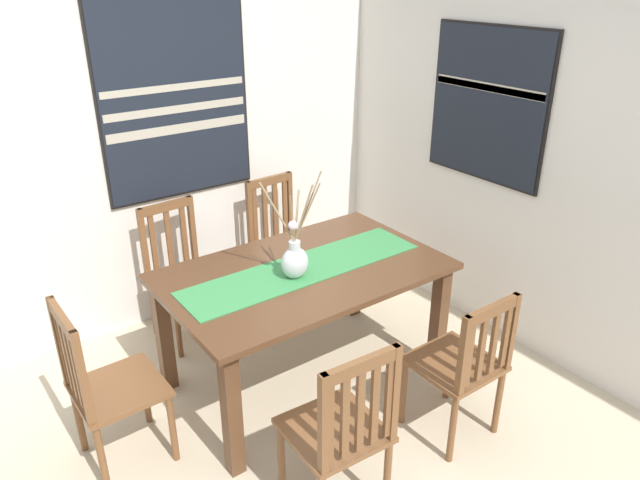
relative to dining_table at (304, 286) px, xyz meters
The scene contains 13 objects.
ground_plane 0.97m from the dining_table, 125.20° to the right, with size 6.40×6.40×0.03m, color beige.
wall_back 1.52m from the dining_table, 107.70° to the left, with size 6.40×0.12×2.70m, color silver.
wall_side 1.71m from the dining_table, 21.76° to the right, with size 0.12×6.40×2.70m, color silver.
dining_table is the anchor object (origin of this frame).
table_runner 0.12m from the dining_table, 135.00° to the left, with size 1.47×0.36×0.01m, color #388447.
centerpiece_vase 0.26m from the dining_table, 149.18° to the right, with size 0.29×0.20×0.63m.
chair_0 0.99m from the dining_table, 66.35° to the right, with size 0.42×0.42×0.88m.
chair_1 1.20m from the dining_table, behind, with size 0.43×0.43×0.94m.
chair_2 1.03m from the dining_table, 115.16° to the right, with size 0.44×0.44×0.94m.
chair_3 1.01m from the dining_table, 65.41° to the left, with size 0.44×0.44×0.96m.
chair_4 1.00m from the dining_table, 112.74° to the left, with size 0.45×0.45×0.94m.
painting_on_back_wall 1.53m from the dining_table, 98.07° to the left, with size 1.04×0.05×1.32m.
painting_on_side_wall 1.65m from the dining_table, ahead, with size 0.05×0.90×0.97m.
Camera 1 is at (-1.29, -1.92, 2.35)m, focal length 33.24 mm.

